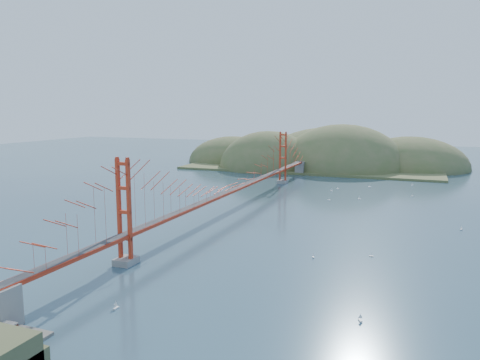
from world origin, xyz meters
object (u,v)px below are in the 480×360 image
at_px(sailboat_2, 371,255).
at_px(sailboat_0, 313,256).
at_px(bridge, 232,168).
at_px(sailboat_1, 359,198).

bearing_deg(sailboat_2, sailboat_0, -155.33).
height_order(bridge, sailboat_1, bridge).
bearing_deg(bridge, sailboat_0, -47.97).
height_order(bridge, sailboat_2, bridge).
bearing_deg(sailboat_2, bridge, 144.25).
distance_m(sailboat_2, sailboat_0, 6.70).
distance_m(bridge, sailboat_2, 31.01).
relative_size(sailboat_2, sailboat_0, 1.00).
relative_size(bridge, sailboat_2, 163.89).
relative_size(sailboat_1, sailboat_0, 1.25).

